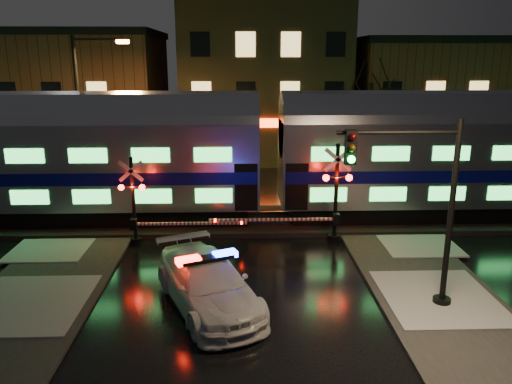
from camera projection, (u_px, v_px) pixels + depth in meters
ground at (237, 266)px, 18.74m from camera, size 120.00×120.00×0.00m
ballast at (237, 221)px, 23.54m from camera, size 90.00×4.20×0.24m
sidewalk_right at (482, 353)px, 13.15m from camera, size 4.00×20.00×0.12m
building_left at (69, 99)px, 38.37m from camera, size 14.00×10.00×9.00m
building_mid at (263, 81)px, 39.00m from camera, size 12.00×11.00×11.50m
building_right at (427, 101)px, 39.33m from camera, size 12.00×10.00×8.50m
train at (270, 153)px, 22.73m from camera, size 51.00×3.12×5.92m
police_car at (208, 283)px, 15.48m from camera, size 4.17×5.90×1.76m
crossing_signal_right at (328, 203)px, 20.63m from camera, size 5.96×0.66×4.22m
crossing_signal_left at (142, 210)px, 20.43m from camera, size 5.26×0.63×3.73m
traffic_light at (421, 212)px, 14.81m from camera, size 3.82×0.69×5.91m
streetlight at (85, 109)px, 25.87m from camera, size 2.90×0.30×8.66m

